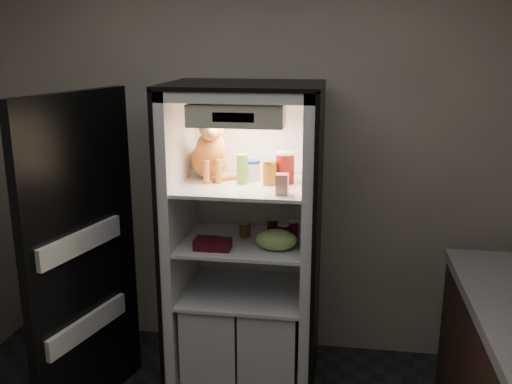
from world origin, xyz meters
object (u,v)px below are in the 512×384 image
berry_box_right (220,245)px  parmesan_shaker (242,169)px  soda_can_a (272,228)px  soda_can_b (292,232)px  cream_carton (282,184)px  soda_can_c (283,235)px  tabby_cat (210,152)px  grape_bag (276,240)px  mayo_tub (253,170)px  condiment_jar (245,229)px  salsa_jar (270,173)px  pepper_jar (285,167)px  berry_box_left (206,244)px  refrigerator (246,259)px

berry_box_right → parmesan_shaker: bearing=62.6°
soda_can_a → soda_can_b: size_ratio=0.92×
cream_carton → soda_can_b: 0.40m
cream_carton → soda_can_c: cream_carton is taller
soda_can_a → soda_can_b: bearing=-26.9°
tabby_cat → soda_can_c: tabby_cat is taller
grape_bag → soda_can_a: bearing=103.6°
mayo_tub → condiment_jar: 0.37m
soda_can_b → salsa_jar: bearing=-178.5°
tabby_cat → grape_bag: bearing=-45.8°
mayo_tub → pepper_jar: (0.20, -0.04, 0.03)m
soda_can_c → parmesan_shaker: bearing=168.2°
pepper_jar → berry_box_right: 0.59m
pepper_jar → berry_box_right: (-0.34, -0.24, -0.41)m
berry_box_left → soda_can_a: bearing=34.7°
mayo_tub → pepper_jar: pepper_jar is taller
soda_can_b → parmesan_shaker: bearing=179.4°
refrigerator → berry_box_right: refrigerator is taller
pepper_jar → soda_can_c: size_ratio=1.51×
pepper_jar → condiment_jar: 0.46m
salsa_jar → soda_can_c: bearing=-27.7°
mayo_tub → cream_carton: (0.21, -0.30, -0.00)m
soda_can_b → tabby_cat: bearing=170.1°
refrigerator → salsa_jar: bearing=-20.9°
mayo_tub → berry_box_left: mayo_tub is taller
cream_carton → berry_box_right: size_ratio=0.98×
pepper_jar → cream_carton: (0.01, -0.26, -0.04)m
mayo_tub → berry_box_left: size_ratio=1.00×
mayo_tub → condiment_jar: (-0.04, -0.04, -0.36)m
parmesan_shaker → berry_box_right: (-0.10, -0.19, -0.41)m
tabby_cat → berry_box_right: (0.11, -0.27, -0.48)m
grape_bag → berry_box_left: (-0.41, -0.05, -0.03)m
berry_box_left → berry_box_right: size_ratio=1.05×
soda_can_a → soda_can_b: (0.13, -0.06, 0.01)m
soda_can_b → soda_can_c: bearing=-134.0°
condiment_jar → soda_can_c: bearing=-23.6°
mayo_tub → berry_box_right: mayo_tub is taller
salsa_jar → soda_can_b: (0.14, 0.00, -0.36)m
mayo_tub → condiment_jar: bearing=-140.6°
refrigerator → cream_carton: refrigerator is taller
parmesan_shaker → condiment_jar: bearing=83.0°
soda_can_b → grape_bag: (-0.08, -0.14, -0.01)m
parmesan_shaker → soda_can_b: (0.30, -0.00, -0.37)m
soda_can_b → berry_box_right: 0.44m
soda_can_b → grape_bag: size_ratio=0.55×
soda_can_c → cream_carton: bearing=-87.4°
salsa_jar → pepper_jar: bearing=34.7°
mayo_tub → salsa_jar: (0.11, -0.10, 0.01)m
parmesan_shaker → soda_can_b: parmesan_shaker is taller
cream_carton → soda_can_a: (-0.08, 0.27, -0.35)m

